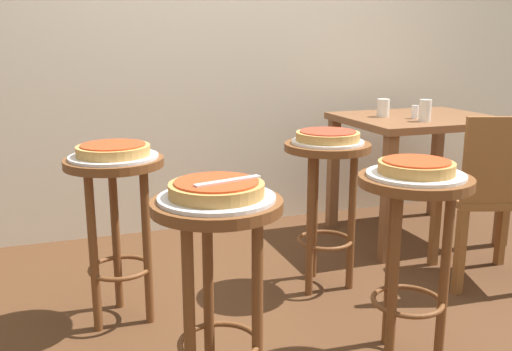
{
  "coord_description": "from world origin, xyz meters",
  "views": [
    {
      "loc": [
        -0.89,
        -1.85,
        1.19
      ],
      "look_at": [
        -0.14,
        0.28,
        0.64
      ],
      "focal_mm": 39.91,
      "sensor_mm": 36.0,
      "label": 1
    }
  ],
  "objects_px": {
    "pizza_middle": "(416,167)",
    "pizza_foreground": "(217,189)",
    "dining_table": "(418,137)",
    "cup_far_edge": "(383,108)",
    "serving_plate_leftside": "(114,157)",
    "wooden_chair": "(493,193)",
    "stool_middle": "(412,226)",
    "pizza_rear": "(328,136)",
    "stool_rear": "(326,181)",
    "pizza_server_knife": "(228,181)",
    "pizza_leftside": "(113,150)",
    "serving_plate_rear": "(328,142)",
    "stool_foreground": "(218,257)",
    "stool_leftside": "(116,201)",
    "condiment_shaker": "(415,112)",
    "serving_plate_foreground": "(217,198)",
    "cup_near_edge": "(425,110)",
    "serving_plate_middle": "(416,175)"
  },
  "relations": [
    {
      "from": "dining_table",
      "to": "cup_far_edge",
      "type": "xyz_separation_m",
      "value": [
        -0.21,
        0.06,
        0.18
      ]
    },
    {
      "from": "dining_table",
      "to": "stool_rear",
      "type": "bearing_deg",
      "value": -149.72
    },
    {
      "from": "serving_plate_middle",
      "to": "pizza_middle",
      "type": "distance_m",
      "value": 0.03
    },
    {
      "from": "pizza_middle",
      "to": "pizza_foreground",
      "type": "bearing_deg",
      "value": -175.67
    },
    {
      "from": "dining_table",
      "to": "cup_far_edge",
      "type": "bearing_deg",
      "value": 164.91
    },
    {
      "from": "pizza_rear",
      "to": "condiment_shaker",
      "type": "bearing_deg",
      "value": 28.97
    },
    {
      "from": "pizza_rear",
      "to": "serving_plate_leftside",
      "type": "bearing_deg",
      "value": -178.9
    },
    {
      "from": "stool_middle",
      "to": "dining_table",
      "type": "distance_m",
      "value": 1.46
    },
    {
      "from": "stool_middle",
      "to": "pizza_server_knife",
      "type": "height_order",
      "value": "pizza_server_knife"
    },
    {
      "from": "pizza_leftside",
      "to": "serving_plate_rear",
      "type": "xyz_separation_m",
      "value": [
        0.97,
        0.02,
        -0.03
      ]
    },
    {
      "from": "serving_plate_rear",
      "to": "cup_near_edge",
      "type": "distance_m",
      "value": 0.81
    },
    {
      "from": "pizza_rear",
      "to": "condiment_shaker",
      "type": "height_order",
      "value": "condiment_shaker"
    },
    {
      "from": "cup_near_edge",
      "to": "pizza_leftside",
      "type": "bearing_deg",
      "value": -169.35
    },
    {
      "from": "pizza_server_knife",
      "to": "serving_plate_middle",
      "type": "bearing_deg",
      "value": -8.14
    },
    {
      "from": "serving_plate_leftside",
      "to": "dining_table",
      "type": "xyz_separation_m",
      "value": [
        1.82,
        0.51,
        -0.1
      ]
    },
    {
      "from": "pizza_foreground",
      "to": "dining_table",
      "type": "distance_m",
      "value": 2.02
    },
    {
      "from": "stool_leftside",
      "to": "pizza_server_knife",
      "type": "distance_m",
      "value": 0.83
    },
    {
      "from": "pizza_foreground",
      "to": "pizza_rear",
      "type": "height_order",
      "value": "same"
    },
    {
      "from": "stool_middle",
      "to": "cup_near_edge",
      "type": "bearing_deg",
      "value": 53.2
    },
    {
      "from": "cup_near_edge",
      "to": "wooden_chair",
      "type": "distance_m",
      "value": 0.64
    },
    {
      "from": "pizza_server_knife",
      "to": "condiment_shaker",
      "type": "bearing_deg",
      "value": 24.7
    },
    {
      "from": "cup_far_edge",
      "to": "condiment_shaker",
      "type": "height_order",
      "value": "cup_far_edge"
    },
    {
      "from": "pizza_rear",
      "to": "dining_table",
      "type": "height_order",
      "value": "pizza_rear"
    },
    {
      "from": "serving_plate_foreground",
      "to": "stool_leftside",
      "type": "xyz_separation_m",
      "value": [
        -0.23,
        0.73,
        -0.19
      ]
    },
    {
      "from": "stool_foreground",
      "to": "wooden_chair",
      "type": "bearing_deg",
      "value": 18.7
    },
    {
      "from": "stool_middle",
      "to": "cup_far_edge",
      "type": "bearing_deg",
      "value": 63.04
    },
    {
      "from": "stool_rear",
      "to": "wooden_chair",
      "type": "xyz_separation_m",
      "value": [
        0.77,
        -0.24,
        -0.07
      ]
    },
    {
      "from": "serving_plate_leftside",
      "to": "dining_table",
      "type": "relative_size",
      "value": 0.41
    },
    {
      "from": "stool_foreground",
      "to": "serving_plate_rear",
      "type": "relative_size",
      "value": 2.12
    },
    {
      "from": "serving_plate_leftside",
      "to": "wooden_chair",
      "type": "distance_m",
      "value": 1.78
    },
    {
      "from": "serving_plate_leftside",
      "to": "condiment_shaker",
      "type": "bearing_deg",
      "value": 14.26
    },
    {
      "from": "pizza_rear",
      "to": "cup_far_edge",
      "type": "bearing_deg",
      "value": 41.05
    },
    {
      "from": "pizza_rear",
      "to": "stool_rear",
      "type": "bearing_deg",
      "value": 180.0
    },
    {
      "from": "dining_table",
      "to": "cup_far_edge",
      "type": "height_order",
      "value": "cup_far_edge"
    },
    {
      "from": "pizza_foreground",
      "to": "condiment_shaker",
      "type": "xyz_separation_m",
      "value": [
        1.51,
        1.17,
        0.03
      ]
    },
    {
      "from": "stool_foreground",
      "to": "cup_near_edge",
      "type": "relative_size",
      "value": 5.94
    },
    {
      "from": "stool_leftside",
      "to": "cup_far_edge",
      "type": "relative_size",
      "value": 6.89
    },
    {
      "from": "serving_plate_leftside",
      "to": "pizza_leftside",
      "type": "relative_size",
      "value": 1.22
    },
    {
      "from": "stool_middle",
      "to": "serving_plate_middle",
      "type": "xyz_separation_m",
      "value": [
        0.0,
        0.0,
        0.19
      ]
    },
    {
      "from": "serving_plate_rear",
      "to": "wooden_chair",
      "type": "relative_size",
      "value": 0.4
    },
    {
      "from": "pizza_foreground",
      "to": "serving_plate_leftside",
      "type": "bearing_deg",
      "value": 107.38
    },
    {
      "from": "pizza_foreground",
      "to": "cup_far_edge",
      "type": "xyz_separation_m",
      "value": [
        1.38,
        1.3,
        0.04
      ]
    },
    {
      "from": "pizza_leftside",
      "to": "pizza_rear",
      "type": "xyz_separation_m",
      "value": [
        0.97,
        0.02,
        0.0
      ]
    },
    {
      "from": "pizza_leftside",
      "to": "serving_plate_rear",
      "type": "height_order",
      "value": "pizza_leftside"
    },
    {
      "from": "pizza_foreground",
      "to": "cup_near_edge",
      "type": "distance_m",
      "value": 1.83
    },
    {
      "from": "cup_near_edge",
      "to": "pizza_server_knife",
      "type": "height_order",
      "value": "cup_near_edge"
    },
    {
      "from": "cup_far_edge",
      "to": "pizza_server_knife",
      "type": "distance_m",
      "value": 1.89
    },
    {
      "from": "stool_foreground",
      "to": "pizza_middle",
      "type": "distance_m",
      "value": 0.78
    },
    {
      "from": "serving_plate_foreground",
      "to": "serving_plate_leftside",
      "type": "height_order",
      "value": "same"
    },
    {
      "from": "serving_plate_foreground",
      "to": "pizza_rear",
      "type": "height_order",
      "value": "pizza_rear"
    }
  ]
}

